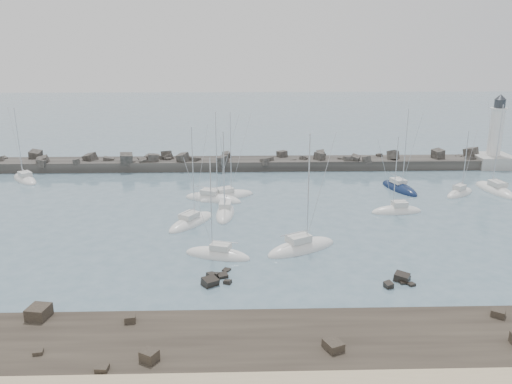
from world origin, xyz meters
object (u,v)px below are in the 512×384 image
sailboat_5 (218,255)px  sailboat_6 (225,214)px  sailboat_8 (399,189)px  sailboat_12 (460,194)px  sailboat_10 (495,191)px  sailboat_13 (213,199)px  sailboat_1 (25,180)px  lighthouse (493,151)px  sailboat_3 (191,223)px  sailboat_9 (397,211)px  sailboat_4 (227,197)px  sailboat_7 (301,248)px

sailboat_5 → sailboat_6: (0.39, 14.25, 0.01)m
sailboat_8 → sailboat_12: bearing=-20.5°
sailboat_10 → sailboat_13: size_ratio=1.04×
sailboat_13 → sailboat_1: bearing=159.6°
lighthouse → sailboat_3: (-55.32, -30.85, -2.96)m
lighthouse → sailboat_10: bearing=-114.5°
sailboat_9 → sailboat_12: size_ratio=1.06×
sailboat_1 → sailboat_6: size_ratio=1.06×
sailboat_4 → sailboat_10: sailboat_10 is taller
sailboat_3 → sailboat_13: 10.64m
lighthouse → sailboat_5: size_ratio=1.20×
sailboat_7 → sailboat_3: bearing=145.9°
lighthouse → sailboat_12: 23.64m
sailboat_1 → sailboat_4: bearing=-17.6°
sailboat_8 → sailboat_12: 9.23m
sailboat_1 → sailboat_13: 35.69m
sailboat_13 → sailboat_7: bearing=-60.0°
sailboat_3 → sailboat_7: size_ratio=0.94×
sailboat_7 → sailboat_9: 19.81m
sailboat_4 → sailboat_12: bearing=1.0°
sailboat_4 → sailboat_13: 2.42m
sailboat_1 → sailboat_3: sailboat_3 is taller
sailboat_1 → sailboat_7: size_ratio=0.93×
lighthouse → sailboat_6: bearing=-151.7°
sailboat_4 → sailboat_13: sailboat_13 is taller
sailboat_5 → sailboat_6: sailboat_6 is taller
sailboat_3 → sailboat_13: sailboat_13 is taller
lighthouse → sailboat_13: size_ratio=1.01×
sailboat_3 → sailboat_4: bearing=69.2°
sailboat_7 → sailboat_13: 22.58m
sailboat_5 → sailboat_13: size_ratio=0.84×
sailboat_1 → sailboat_13: sailboat_13 is taller
sailboat_1 → sailboat_12: 73.09m
sailboat_3 → sailboat_12: bearing=16.5°
sailboat_12 → lighthouse: bearing=52.8°
sailboat_3 → sailboat_6: 5.58m
sailboat_6 → sailboat_10: size_ratio=0.85×
sailboat_1 → sailboat_12: bearing=-8.4°
sailboat_5 → sailboat_8: size_ratio=0.86×
sailboat_8 → sailboat_9: (-3.94, -11.64, 0.01)m
sailboat_1 → sailboat_4: (35.59, -11.27, -0.00)m
sailboat_4 → sailboat_13: (-2.13, -1.15, 0.00)m
sailboat_10 → sailboat_9: bearing=-152.2°
sailboat_7 → sailboat_12: size_ratio=1.32×
sailboat_4 → sailboat_5: 22.33m
sailboat_6 → sailboat_4: bearing=89.8°
sailboat_1 → sailboat_5: size_ratio=1.12×
sailboat_8 → sailboat_10: (15.09, -1.61, 0.01)m
sailboat_5 → sailboat_7: (9.57, 1.61, 0.02)m
sailboat_4 → sailboat_8: bearing=7.9°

